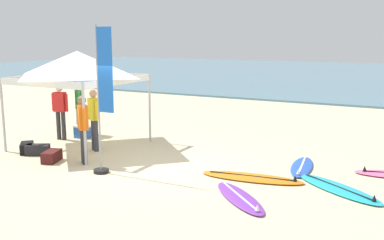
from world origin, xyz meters
TOP-DOWN VIEW (x-y plane):
  - ground_plane at (0.00, 0.00)m, footprint 80.00×80.00m
  - sea at (0.00, 30.20)m, footprint 80.00×36.00m
  - canopy_tent at (-3.08, 0.76)m, footprint 3.01×3.01m
  - surfboard_cyan at (4.21, 0.35)m, footprint 2.17×1.73m
  - surfboard_orange at (2.39, 0.21)m, footprint 2.37×0.92m
  - surfboard_blue at (3.16, 1.57)m, footprint 0.74×1.88m
  - surfboard_purple at (2.61, -1.10)m, footprint 1.74×1.72m
  - person_red at (-4.21, 1.14)m, footprint 0.54×0.29m
  - person_green at (-4.21, 1.97)m, footprint 0.41×0.43m
  - person_yellow at (-2.38, 0.55)m, footprint 0.49×0.37m
  - person_orange at (-1.77, -0.58)m, footprint 0.45×0.40m
  - banner_flag at (-0.80, -0.99)m, footprint 0.60×0.36m
  - gear_bag_near_tent at (-3.46, -0.53)m, footprint 0.68×0.56m
  - gear_bag_by_pole at (-3.89, -0.51)m, footprint 0.64×0.66m
  - gear_bag_on_sand at (-2.63, -0.85)m, footprint 0.51×0.67m
  - cooler_box at (-3.78, 1.63)m, footprint 0.50×0.36m

SIDE VIEW (x-z plane):
  - ground_plane at x=0.00m, z-range 0.00..0.00m
  - surfboard_orange at x=2.39m, z-range -0.06..0.13m
  - surfboard_cyan at x=4.21m, z-range -0.06..0.13m
  - surfboard_purple at x=2.61m, z-range -0.06..0.13m
  - surfboard_blue at x=3.16m, z-range -0.06..0.13m
  - sea at x=0.00m, z-range 0.00..0.10m
  - gear_bag_near_tent at x=-3.46m, z-range 0.00..0.28m
  - gear_bag_by_pole at x=-3.89m, z-range 0.00..0.28m
  - gear_bag_on_sand at x=-2.63m, z-range 0.00..0.28m
  - cooler_box at x=-3.78m, z-range 0.00..0.39m
  - person_red at x=-4.21m, z-range 0.13..1.84m
  - person_green at x=-4.21m, z-range 0.13..1.84m
  - person_yellow at x=-2.38m, z-range 0.13..1.84m
  - person_orange at x=-1.77m, z-range 0.13..1.84m
  - banner_flag at x=-0.80m, z-range -0.13..3.27m
  - canopy_tent at x=-3.08m, z-range 1.01..3.76m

